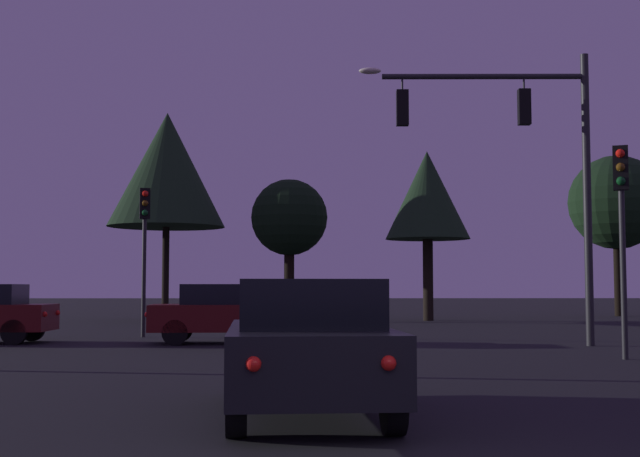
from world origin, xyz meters
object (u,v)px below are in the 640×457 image
object	(u,v)px
traffic_light_corner_right	(622,207)
car_crossing_left	(229,312)
traffic_light_corner_left	(145,231)
tree_left_far	(167,170)
traffic_signal_mast_arm	(524,146)
tree_right_cluster	(427,196)
tree_center_horizon	(289,218)
tree_lot_edge	(616,203)
car_nearside_lane	(307,345)

from	to	relation	value
traffic_light_corner_right	car_crossing_left	distance (m)	9.99
traffic_light_corner_left	tree_left_far	world-z (taller)	tree_left_far
traffic_signal_mast_arm	traffic_light_corner_right	xyz separation A→B (m)	(0.90, -3.95, -1.92)
traffic_light_corner_right	car_crossing_left	xyz separation A→B (m)	(-8.34, 5.02, -2.26)
car_crossing_left	tree_right_cluster	bearing A→B (deg)	63.46
traffic_light_corner_left	traffic_light_corner_right	xyz separation A→B (m)	(11.06, -7.79, -0.02)
traffic_light_corner_left	traffic_signal_mast_arm	bearing A→B (deg)	-20.72
traffic_signal_mast_arm	tree_center_horizon	size ratio (longest dim) A/B	1.21
traffic_light_corner_right	tree_left_far	world-z (taller)	tree_left_far
tree_left_far	tree_right_cluster	xyz separation A→B (m)	(11.41, -0.29, -1.16)
car_crossing_left	tree_lot_edge	xyz separation A→B (m)	(17.76, 20.31, 4.93)
traffic_light_corner_left	car_nearside_lane	xyz separation A→B (m)	(4.67, -15.10, -2.28)
tree_center_horizon	tree_right_cluster	bearing A→B (deg)	6.71
traffic_signal_mast_arm	tree_right_cluster	xyz separation A→B (m)	(-0.11, 15.74, 0.45)
traffic_light_corner_right	tree_right_cluster	world-z (taller)	tree_right_cluster
traffic_light_corner_left	tree_right_cluster	size ratio (longest dim) A/B	0.59
traffic_light_corner_left	traffic_light_corner_right	bearing A→B (deg)	-35.14
traffic_signal_mast_arm	tree_center_horizon	xyz separation A→B (m)	(-6.13, 15.03, -0.60)
traffic_light_corner_right	tree_center_horizon	world-z (taller)	tree_center_horizon
traffic_light_corner_left	tree_lot_edge	bearing A→B (deg)	40.58
tree_left_far	tree_right_cluster	world-z (taller)	tree_left_far
traffic_signal_mast_arm	traffic_light_corner_right	size ratio (longest dim) A/B	1.70
tree_lot_edge	traffic_signal_mast_arm	bearing A→B (deg)	-115.78
traffic_signal_mast_arm	car_crossing_left	size ratio (longest dim) A/B	1.72
car_crossing_left	traffic_signal_mast_arm	bearing A→B (deg)	-8.24
traffic_signal_mast_arm	tree_right_cluster	world-z (taller)	tree_right_cluster
traffic_light_corner_left	tree_left_far	bearing A→B (deg)	96.36
tree_left_far	tree_center_horizon	bearing A→B (deg)	-10.48
tree_center_horizon	tree_lot_edge	distance (m)	17.70
car_nearside_lane	traffic_signal_mast_arm	bearing A→B (deg)	64.02
traffic_light_corner_right	tree_center_horizon	distance (m)	20.28
traffic_light_corner_right	tree_right_cluster	distance (m)	19.85
traffic_light_corner_left	traffic_light_corner_right	distance (m)	13.53
car_crossing_left	tree_center_horizon	size ratio (longest dim) A/B	0.70
tree_right_cluster	tree_lot_edge	xyz separation A→B (m)	(10.44, 5.66, 0.30)
traffic_light_corner_right	tree_left_far	distance (m)	23.78
traffic_light_corner_left	car_nearside_lane	bearing A→B (deg)	-72.80
tree_left_far	tree_center_horizon	size ratio (longest dim) A/B	1.51
traffic_light_corner_right	traffic_signal_mast_arm	bearing A→B (deg)	102.89
car_nearside_lane	tree_center_horizon	distance (m)	26.54
traffic_signal_mast_arm	tree_lot_edge	xyz separation A→B (m)	(10.33, 21.39, 0.75)
traffic_light_corner_left	tree_center_horizon	distance (m)	11.96
car_nearside_lane	car_crossing_left	distance (m)	12.49
traffic_light_corner_left	tree_center_horizon	world-z (taller)	tree_center_horizon
traffic_light_corner_left	tree_center_horizon	xyz separation A→B (m)	(4.04, 11.18, 1.30)
traffic_light_corner_left	traffic_light_corner_right	size ratio (longest dim) A/B	1.01
tree_center_horizon	tree_lot_edge	size ratio (longest dim) A/B	0.74
traffic_light_corner_right	tree_lot_edge	xyz separation A→B (m)	(9.43, 25.34, 2.67)
tree_center_horizon	car_crossing_left	bearing A→B (deg)	-95.35
traffic_light_corner_right	tree_center_horizon	size ratio (longest dim) A/B	0.71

